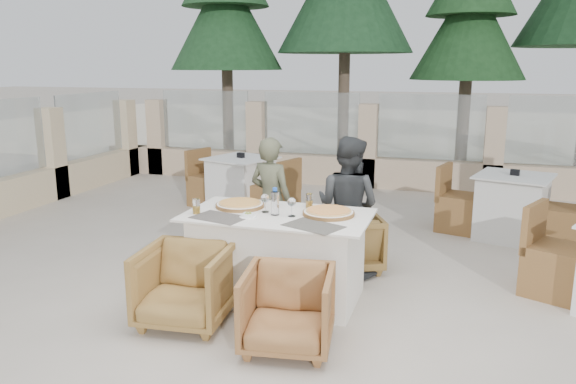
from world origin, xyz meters
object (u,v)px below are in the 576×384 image
(water_bottle, at_px, (275,201))
(armchair_far_left, at_px, (257,234))
(wine_glass_centre, at_px, (265,202))
(beer_glass_left, at_px, (196,206))
(diner_right, at_px, (348,206))
(armchair_far_right, at_px, (349,241))
(bg_table_b, at_px, (512,207))
(pizza_left, at_px, (240,204))
(olive_dish, at_px, (248,215))
(armchair_near_right, at_px, (288,309))
(diner_left, at_px, (271,201))
(armchair_near_left, at_px, (185,285))
(pizza_right, at_px, (329,212))
(bg_table_a, at_px, (241,185))
(dining_table, at_px, (278,256))
(beer_glass_right, at_px, (309,201))
(wine_glass_near, at_px, (292,206))

(water_bottle, xyz_separation_m, armchair_far_left, (-0.50, 0.86, -0.59))
(wine_glass_centre, height_order, beer_glass_left, wine_glass_centre)
(wine_glass_centre, height_order, diner_right, diner_right)
(armchair_far_left, bearing_deg, armchair_far_right, -159.03)
(armchair_far_left, bearing_deg, bg_table_b, -131.27)
(pizza_left, relative_size, diner_right, 0.32)
(olive_dish, relative_size, armchair_far_left, 0.17)
(armchair_near_right, distance_m, diner_left, 1.87)
(armchair_far_right, distance_m, bg_table_b, 2.28)
(armchair_near_right, relative_size, diner_right, 0.48)
(water_bottle, relative_size, armchair_near_left, 0.34)
(pizza_left, xyz_separation_m, pizza_right, (0.83, -0.03, 0.00))
(diner_left, height_order, bg_table_a, diner_left)
(dining_table, distance_m, bg_table_b, 3.25)
(diner_left, relative_size, diner_right, 0.97)
(armchair_far_left, height_order, bg_table_b, bg_table_b)
(beer_glass_right, height_order, bg_table_b, beer_glass_right)
(diner_right, distance_m, bg_table_b, 2.38)
(pizza_right, bearing_deg, bg_table_a, 125.66)
(armchair_far_left, xyz_separation_m, diner_right, (0.97, -0.04, 0.39))
(dining_table, bearing_deg, pizza_right, 12.84)
(pizza_left, bearing_deg, beer_glass_left, -129.87)
(pizza_left, xyz_separation_m, diner_right, (0.86, 0.66, -0.11))
(armchair_near_left, relative_size, armchair_near_right, 1.06)
(armchair_near_left, bearing_deg, wine_glass_centre, 54.52)
(pizza_left, height_order, armchair_far_right, pizza_left)
(water_bottle, xyz_separation_m, wine_glass_near, (0.15, -0.01, -0.03))
(armchair_far_left, xyz_separation_m, diner_left, (0.16, 0.02, 0.37))
(water_bottle, xyz_separation_m, olive_dish, (-0.19, -0.14, -0.10))
(pizza_left, distance_m, beer_glass_left, 0.43)
(dining_table, relative_size, wine_glass_near, 8.70)
(armchair_near_left, distance_m, bg_table_a, 3.53)
(dining_table, relative_size, pizza_left, 3.63)
(diner_left, bearing_deg, armchair_near_right, 127.91)
(wine_glass_centre, xyz_separation_m, armchair_near_right, (0.48, -0.87, -0.56))
(bg_table_a, bearing_deg, armchair_far_left, -45.27)
(bg_table_a, bearing_deg, beer_glass_left, -56.91)
(dining_table, distance_m, beer_glass_right, 0.57)
(water_bottle, xyz_separation_m, armchair_far_right, (0.47, 0.94, -0.60))
(diner_right, bearing_deg, wine_glass_near, 85.57)
(water_bottle, relative_size, wine_glass_centre, 1.31)
(beer_glass_left, bearing_deg, diner_left, 72.78)
(pizza_left, xyz_separation_m, bg_table_b, (2.50, 2.35, -0.41))
(armchair_far_left, bearing_deg, bg_table_a, -47.30)
(armchair_far_right, bearing_deg, beer_glass_right, 42.29)
(pizza_right, height_order, wine_glass_near, wine_glass_near)
(olive_dish, relative_size, bg_table_a, 0.07)
(water_bottle, bearing_deg, armchair_far_left, 120.01)
(armchair_far_left, bearing_deg, wine_glass_centre, 132.00)
(beer_glass_left, distance_m, diner_left, 1.11)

